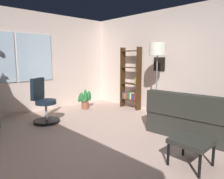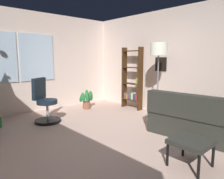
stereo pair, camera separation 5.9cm
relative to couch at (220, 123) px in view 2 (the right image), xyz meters
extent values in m
cube|color=#C3A393|center=(-1.64, 0.93, -0.33)|extent=(4.76, 6.27, 0.10)
cube|color=beige|center=(-1.64, 4.12, 1.01)|extent=(4.76, 0.10, 2.59)
cube|color=silver|center=(-1.52, 4.06, 1.14)|extent=(0.90, 0.03, 1.20)
cube|color=beige|center=(0.79, 0.93, 1.01)|extent=(0.10, 6.27, 2.59)
cube|color=black|center=(0.73, 1.77, 0.98)|extent=(0.02, 0.33, 0.35)
cube|color=#2C2D27|center=(-0.09, 0.09, -0.08)|extent=(1.11, 2.16, 0.40)
cube|color=#2C2D27|center=(-0.48, 0.06, 0.32)|extent=(0.38, 2.09, 0.41)
cube|color=#2C2D27|center=(-0.17, 1.06, 0.22)|extent=(0.95, 0.22, 0.20)
cube|color=#AB231F|center=(-0.38, 0.32, 0.29)|extent=(0.30, 0.44, 0.42)
cube|color=beige|center=(-0.42, 0.81, 0.29)|extent=(0.25, 0.42, 0.42)
cube|color=#2C2D27|center=(-1.29, -0.11, 0.05)|extent=(0.47, 0.48, 0.06)
cylinder|color=black|center=(-1.49, -0.32, -0.13)|extent=(0.04, 0.04, 0.31)
cylinder|color=black|center=(-1.08, -0.32, -0.13)|extent=(0.04, 0.04, 0.31)
cylinder|color=black|center=(-1.49, 0.09, -0.13)|extent=(0.04, 0.04, 0.31)
cylinder|color=black|center=(-1.08, 0.09, -0.13)|extent=(0.04, 0.04, 0.31)
cylinder|color=black|center=(-1.82, 2.93, -0.25)|extent=(0.56, 0.56, 0.06)
cylinder|color=#B2B2B7|center=(-1.82, 2.93, -0.02)|extent=(0.05, 0.05, 0.40)
cylinder|color=black|center=(-1.82, 2.93, 0.18)|extent=(0.44, 0.44, 0.09)
cube|color=black|center=(-1.92, 3.09, 0.47)|extent=(0.39, 0.29, 0.47)
cube|color=#392310|center=(0.52, 2.26, 0.57)|extent=(0.18, 0.04, 1.71)
cube|color=#392310|center=(0.52, 2.86, 0.57)|extent=(0.18, 0.04, 1.71)
cube|color=#392310|center=(0.52, 2.56, -0.03)|extent=(0.18, 0.56, 0.02)
cube|color=#392310|center=(0.52, 2.56, 0.42)|extent=(0.18, 0.56, 0.02)
cube|color=#392310|center=(0.52, 2.56, 0.87)|extent=(0.18, 0.56, 0.02)
cube|color=#392310|center=(0.52, 2.56, 1.32)|extent=(0.18, 0.56, 0.02)
cube|color=maroon|center=(0.53, 2.35, 0.07)|extent=(0.15, 0.07, 0.19)
cube|color=navy|center=(0.53, 2.43, 0.06)|extent=(0.15, 0.07, 0.17)
cube|color=beige|center=(0.54, 2.51, 0.07)|extent=(0.14, 0.06, 0.19)
cube|color=#2D663A|center=(0.54, 2.57, 0.08)|extent=(0.14, 0.05, 0.19)
cube|color=#6F3669|center=(0.54, 2.63, 0.06)|extent=(0.13, 0.06, 0.17)
cube|color=#B27925|center=(0.53, 2.70, 0.05)|extent=(0.17, 0.05, 0.14)
cube|color=#54475F|center=(0.52, 2.77, 0.06)|extent=(0.17, 0.05, 0.17)
cube|color=olive|center=(0.54, 2.34, 0.52)|extent=(0.14, 0.06, 0.17)
cylinder|color=slate|center=(0.15, 1.43, -0.27)|extent=(0.28, 0.28, 0.03)
cylinder|color=slate|center=(0.15, 1.43, 0.47)|extent=(0.03, 0.03, 1.44)
cylinder|color=white|center=(0.15, 1.43, 1.33)|extent=(0.37, 0.37, 0.28)
cylinder|color=brown|center=(-0.46, 3.36, -0.18)|extent=(0.20, 0.20, 0.20)
ellipsoid|color=#237237|center=(-0.60, 3.39, 0.06)|extent=(0.18, 0.18, 0.31)
ellipsoid|color=#237237|center=(-0.34, 3.38, 0.06)|extent=(0.19, 0.14, 0.31)
ellipsoid|color=#237237|center=(-0.58, 3.33, 0.05)|extent=(0.13, 0.12, 0.27)
ellipsoid|color=#237237|center=(-0.48, 3.31, 0.10)|extent=(0.15, 0.19, 0.37)
ellipsoid|color=#237237|center=(-0.28, 3.40, 0.06)|extent=(0.12, 0.14, 0.29)
camera|label=1|loc=(-3.80, -1.26, 1.13)|focal=33.16mm
camera|label=2|loc=(-3.75, -1.30, 1.13)|focal=33.16mm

